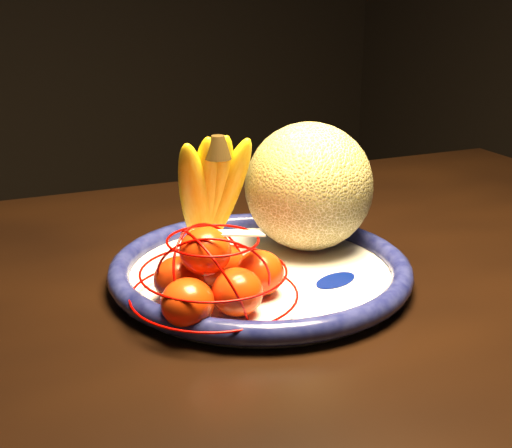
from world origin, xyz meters
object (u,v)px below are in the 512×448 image
banana_bunch (210,191)px  fruit_bowl (260,271)px  cantaloupe (309,187)px  mandarin_bag (215,277)px  dining_table (213,353)px

banana_bunch → fruit_bowl: bearing=-51.1°
cantaloupe → banana_bunch: size_ratio=0.92×
fruit_bowl → mandarin_bag: size_ratio=1.76×
cantaloupe → banana_bunch: 0.13m
dining_table → cantaloupe: bearing=18.3°
dining_table → fruit_bowl: bearing=-0.7°
banana_bunch → cantaloupe: bearing=-1.0°
fruit_bowl → banana_bunch: banana_bunch is taller
fruit_bowl → mandarin_bag: (-0.09, -0.05, 0.03)m
fruit_bowl → mandarin_bag: bearing=-148.5°
banana_bunch → mandarin_bag: bearing=-107.1°
cantaloupe → fruit_bowl: bearing=-157.6°
dining_table → fruit_bowl: 0.11m
dining_table → cantaloupe: 0.24m
dining_table → banana_bunch: size_ratio=9.41×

